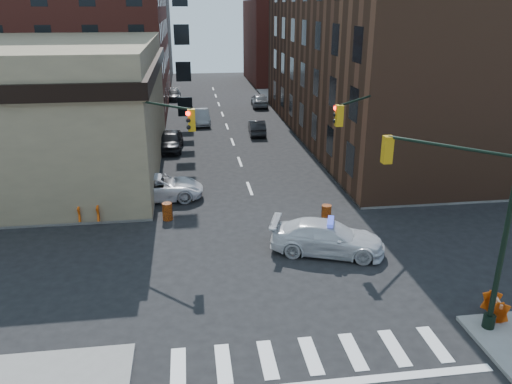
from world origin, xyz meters
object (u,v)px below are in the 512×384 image
object	(u,v)px
parked_car_wnear	(171,141)
barrel_bank	(167,211)
pickup	(158,187)
pedestrian_b	(107,196)
pedestrian_a	(142,195)
barricade_nw_a	(90,212)
parked_car_wfar	(201,117)
police_car	(327,238)
barrel_road	(326,213)
barricade_se_a	(495,307)
parked_car_enear	(257,127)

from	to	relation	value
parked_car_wnear	barrel_bank	world-z (taller)	parked_car_wnear
pickup	pedestrian_b	distance (m)	3.37
pedestrian_a	barricade_nw_a	distance (m)	3.10
parked_car_wfar	barrel_bank	bearing A→B (deg)	-99.78
police_car	barrel_road	xyz separation A→B (m)	(0.95, 3.60, -0.31)
parked_car_wnear	barricade_se_a	xyz separation A→B (m)	(12.69, -25.80, -0.24)
pickup	parked_car_wfar	world-z (taller)	pickup
pedestrian_a	barrel_road	world-z (taller)	pedestrian_a
pickup	parked_car_enear	xyz separation A→B (m)	(8.30, 15.52, -0.10)
pedestrian_a	barricade_se_a	xyz separation A→B (m)	(14.01, -12.85, -0.37)
pedestrian_b	barricade_se_a	bearing A→B (deg)	-64.11
barrel_road	barricade_nw_a	xyz separation A→B (m)	(-12.88, 1.54, 0.17)
pickup	barricade_nw_a	xyz separation A→B (m)	(-3.54, -3.22, -0.12)
pedestrian_a	barricade_se_a	distance (m)	19.01
barrel_bank	parked_car_wnear	bearing A→B (deg)	90.50
parked_car_wnear	pedestrian_b	world-z (taller)	pedestrian_b
pedestrian_b	barrel_bank	bearing A→B (deg)	-48.03
barricade_se_a	parked_car_wfar	bearing A→B (deg)	29.05
barricade_nw_a	police_car	bearing A→B (deg)	-19.33
barricade_se_a	pickup	bearing A→B (deg)	55.38
police_car	pedestrian_a	xyz separation A→B (m)	(-9.20, 6.60, 0.15)
parked_car_wnear	parked_car_enear	xyz separation A→B (m)	(7.79, 4.34, -0.13)
parked_car_wnear	pedestrian_a	world-z (taller)	pedestrian_a
pedestrian_a	barricade_se_a	bearing A→B (deg)	-29.20
pedestrian_a	pedestrian_b	size ratio (longest dim) A/B	0.87
parked_car_wnear	barrel_road	xyz separation A→B (m)	(8.83, -15.94, -0.32)
parked_car_wnear	parked_car_enear	world-z (taller)	parked_car_wnear
parked_car_enear	pedestrian_b	distance (m)	20.65
parked_car_wnear	pedestrian_b	distance (m)	13.50
parked_car_wfar	pedestrian_b	bearing A→B (deg)	-108.52
parked_car_wnear	pedestrian_a	size ratio (longest dim) A/B	2.99
barricade_se_a	pedestrian_b	bearing A→B (deg)	64.79
barricade_nw_a	parked_car_wfar	bearing A→B (deg)	77.91
parked_car_wnear	barricade_nw_a	bearing A→B (deg)	-102.48
police_car	pedestrian_b	xyz separation A→B (m)	(-11.14, 6.45, 0.26)
barrel_bank	parked_car_enear	bearing A→B (deg)	67.86
parked_car_enear	pedestrian_a	size ratio (longest dim) A/B	2.60
police_car	parked_car_wnear	world-z (taller)	parked_car_wnear
parked_car_wnear	parked_car_enear	size ratio (longest dim) A/B	1.15
pickup	barricade_se_a	xyz separation A→B (m)	(13.19, -14.62, -0.21)
parked_car_wfar	barricade_nw_a	xyz separation A→B (m)	(-6.84, -23.72, -0.10)
parked_car_wfar	pedestrian_b	distance (m)	23.22
parked_car_wnear	barrel_bank	distance (m)	14.50
police_car	barrel_bank	world-z (taller)	police_car
barricade_nw_a	barricade_se_a	bearing A→B (deg)	-30.25
parked_car_wnear	barricade_nw_a	size ratio (longest dim) A/B	3.54
pickup	parked_car_enear	distance (m)	17.60
parked_car_wnear	parked_car_enear	bearing A→B (deg)	32.34
pedestrian_a	parked_car_enear	bearing A→B (deg)	75.53
police_car	pickup	size ratio (longest dim) A/B	0.98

